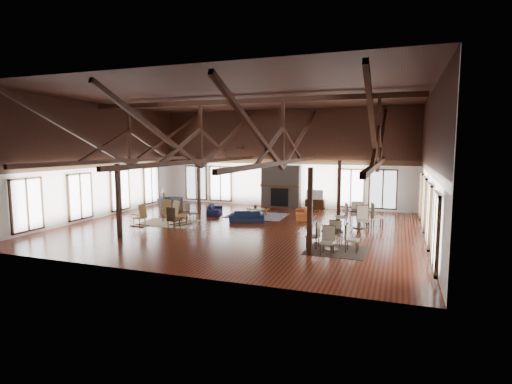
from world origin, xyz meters
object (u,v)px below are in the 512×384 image
(armchair, at_px, (170,204))
(sofa_navy_left, at_px, (215,210))
(coffee_table, at_px, (257,209))
(sofa_orange, at_px, (303,213))
(cafe_table_far, at_px, (359,216))
(cafe_table_near, at_px, (332,236))
(tv_console, at_px, (315,204))
(sofa_navy_front, at_px, (247,217))

(armchair, bearing_deg, sofa_navy_left, -88.01)
(coffee_table, bearing_deg, sofa_navy_left, -153.78)
(sofa_orange, relative_size, cafe_table_far, 0.83)
(armchair, xyz_separation_m, cafe_table_far, (10.91, -1.36, 0.19))
(sofa_navy_left, xyz_separation_m, sofa_orange, (4.90, 0.44, 0.01))
(cafe_table_near, height_order, tv_console, cafe_table_near)
(sofa_navy_left, distance_m, cafe_table_far, 7.99)
(sofa_navy_left, bearing_deg, cafe_table_far, -116.14)
(armchair, height_order, cafe_table_far, cafe_table_far)
(armchair, bearing_deg, sofa_navy_front, -100.92)
(coffee_table, bearing_deg, cafe_table_near, -28.33)
(sofa_navy_front, height_order, coffee_table, sofa_navy_front)
(sofa_navy_front, relative_size, sofa_orange, 0.95)
(coffee_table, bearing_deg, sofa_orange, 25.63)
(coffee_table, distance_m, armchair, 5.39)
(sofa_navy_left, bearing_deg, armchair, 67.40)
(sofa_navy_front, bearing_deg, sofa_orange, 21.34)
(coffee_table, xyz_separation_m, armchair, (-5.39, 0.01, 0.02))
(coffee_table, bearing_deg, sofa_navy_front, -66.21)
(sofa_navy_front, height_order, sofa_navy_left, sofa_navy_left)
(sofa_navy_left, height_order, armchair, armchair)
(armchair, bearing_deg, cafe_table_far, -90.59)
(coffee_table, height_order, cafe_table_far, cafe_table_far)
(tv_console, bearing_deg, sofa_navy_front, -113.88)
(armchair, distance_m, cafe_table_far, 10.99)
(cafe_table_far, bearing_deg, sofa_orange, 152.53)
(tv_console, bearing_deg, cafe_table_near, -74.91)
(sofa_navy_front, xyz_separation_m, tv_console, (2.35, 5.32, 0.03))
(sofa_navy_left, distance_m, tv_console, 6.17)
(sofa_navy_front, distance_m, sofa_navy_left, 2.90)
(cafe_table_near, bearing_deg, tv_console, 105.09)
(sofa_orange, xyz_separation_m, tv_console, (-0.06, 3.39, 0.02))
(cafe_table_far, bearing_deg, sofa_navy_front, -176.20)
(sofa_navy_front, xyz_separation_m, cafe_table_far, (5.42, 0.36, 0.31))
(coffee_table, relative_size, cafe_table_near, 0.63)
(sofa_navy_front, relative_size, tv_console, 1.52)
(coffee_table, relative_size, armchair, 1.04)
(cafe_table_near, relative_size, tv_console, 1.69)
(cafe_table_far, bearing_deg, sofa_navy_left, 171.90)
(sofa_navy_left, relative_size, sofa_orange, 0.95)
(sofa_orange, distance_m, cafe_table_near, 6.43)
(sofa_navy_left, xyz_separation_m, cafe_table_near, (7.35, -5.50, 0.25))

